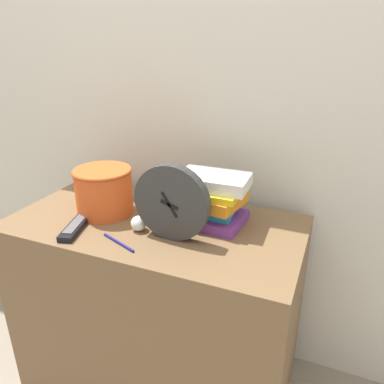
{
  "coord_description": "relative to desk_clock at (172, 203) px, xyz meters",
  "views": [
    {
      "loc": [
        0.56,
        -0.75,
        1.31
      ],
      "look_at": [
        0.14,
        0.26,
        0.85
      ],
      "focal_mm": 35.0,
      "sensor_mm": 36.0,
      "label": 1
    }
  ],
  "objects": [
    {
      "name": "desk_clock",
      "position": [
        0.0,
        0.0,
        0.0
      ],
      "size": [
        0.25,
        0.04,
        0.25
      ],
      "color": "#333333",
      "rests_on": "desk"
    },
    {
      "name": "pen",
      "position": [
        -0.14,
        -0.1,
        -0.12
      ],
      "size": [
        0.14,
        0.06,
        0.01
      ],
      "color": "navy",
      "rests_on": "desk"
    },
    {
      "name": "basket",
      "position": [
        -0.3,
        0.08,
        -0.03
      ],
      "size": [
        0.21,
        0.21,
        0.17
      ],
      "color": "#E05623",
      "rests_on": "desk"
    },
    {
      "name": "crumpled_paper_ball",
      "position": [
        -0.12,
        0.0,
        -0.1
      ],
      "size": [
        0.05,
        0.05,
        0.05
      ],
      "color": "white",
      "rests_on": "desk"
    },
    {
      "name": "desk",
      "position": [
        -0.1,
        0.08,
        -0.48
      ],
      "size": [
        1.01,
        0.52,
        0.72
      ],
      "color": "brown",
      "rests_on": "ground_plane"
    },
    {
      "name": "book_stack",
      "position": [
        0.07,
        0.15,
        -0.03
      ],
      "size": [
        0.28,
        0.21,
        0.18
      ],
      "color": "#7A3899",
      "rests_on": "desk"
    },
    {
      "name": "wall_back",
      "position": [
        -0.1,
        0.41,
        0.36
      ],
      "size": [
        6.0,
        0.04,
        2.4
      ],
      "color": "silver",
      "rests_on": "ground_plane"
    },
    {
      "name": "tv_remote",
      "position": [
        -0.32,
        -0.07,
        -0.11
      ],
      "size": [
        0.1,
        0.2,
        0.02
      ],
      "color": "black",
      "rests_on": "desk"
    }
  ]
}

